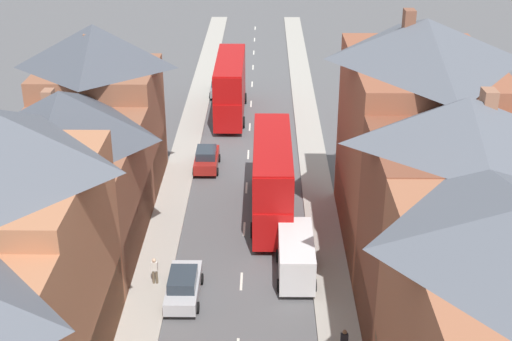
% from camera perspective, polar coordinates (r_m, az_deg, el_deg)
% --- Properties ---
extents(pavement_left, '(2.20, 104.00, 0.14)m').
position_cam_1_polar(pavement_left, '(53.53, -6.18, -0.34)').
color(pavement_left, '#A8A399').
rests_on(pavement_left, ground).
extents(pavement_right, '(2.20, 104.00, 0.14)m').
position_cam_1_polar(pavement_right, '(53.29, 4.77, -0.40)').
color(pavement_right, '#A8A399').
rests_on(pavement_right, ground).
extents(centre_line_dashes, '(0.14, 97.80, 0.01)m').
position_cam_1_polar(centre_line_dashes, '(51.39, -0.77, -1.39)').
color(centre_line_dashes, silver).
rests_on(centre_line_dashes, ground).
extents(terrace_row_right, '(8.00, 46.70, 14.32)m').
position_cam_1_polar(terrace_row_right, '(29.54, 18.52, -10.72)').
color(terrace_row_right, silver).
rests_on(terrace_row_right, ground).
extents(double_decker_bus_lead, '(2.74, 10.80, 5.30)m').
position_cam_1_polar(double_decker_bus_lead, '(64.18, -2.09, 6.78)').
color(double_decker_bus_lead, '#B70F0F').
rests_on(double_decker_bus_lead, ground).
extents(double_decker_bus_mid_street, '(2.74, 10.80, 5.30)m').
position_cam_1_polar(double_decker_bus_mid_street, '(46.54, 1.30, -0.50)').
color(double_decker_bus_mid_street, '#B70F0F').
rests_on(double_decker_bus_mid_street, ground).
extents(car_near_blue, '(1.90, 4.39, 1.62)m').
position_cam_1_polar(car_near_blue, '(39.38, -5.83, -9.14)').
color(car_near_blue, '#B7BABF').
rests_on(car_near_blue, ground).
extents(car_near_silver, '(1.90, 4.33, 1.66)m').
position_cam_1_polar(car_near_silver, '(70.42, -2.90, 6.74)').
color(car_near_silver, gray).
rests_on(car_near_silver, ground).
extents(car_parked_left_a, '(1.90, 4.07, 1.69)m').
position_cam_1_polar(car_parked_left_a, '(54.16, -3.97, 0.97)').
color(car_parked_left_a, maroon).
rests_on(car_parked_left_a, ground).
extents(delivery_van, '(2.20, 5.20, 2.41)m').
position_cam_1_polar(delivery_van, '(40.86, 3.21, -6.78)').
color(delivery_van, white).
rests_on(delivery_van, ground).
extents(pedestrian_far_right, '(0.36, 0.22, 1.61)m').
position_cam_1_polar(pedestrian_far_right, '(40.50, -8.11, -7.85)').
color(pedestrian_far_right, brown).
rests_on(pedestrian_far_right, pavement_left).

